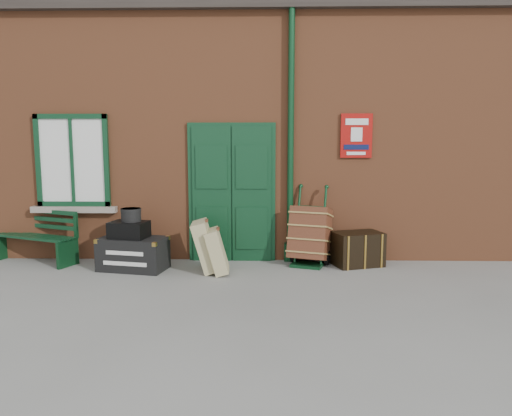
{
  "coord_description": "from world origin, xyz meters",
  "views": [
    {
      "loc": [
        0.29,
        -6.61,
        2.02
      ],
      "look_at": [
        0.12,
        0.6,
        1.0
      ],
      "focal_mm": 35.0,
      "sensor_mm": 36.0,
      "label": 1
    }
  ],
  "objects_px": {
    "houdini_trunk": "(133,254)",
    "porter_trolley": "(310,235)",
    "bench": "(38,235)",
    "dark_trunk": "(358,249)"
  },
  "relations": [
    {
      "from": "bench",
      "to": "porter_trolley",
      "type": "height_order",
      "value": "porter_trolley"
    },
    {
      "from": "porter_trolley",
      "to": "dark_trunk",
      "type": "xyz_separation_m",
      "value": [
        0.76,
        -0.05,
        -0.21
      ]
    },
    {
      "from": "porter_trolley",
      "to": "dark_trunk",
      "type": "bearing_deg",
      "value": 14.71
    },
    {
      "from": "houdini_trunk",
      "to": "porter_trolley",
      "type": "xyz_separation_m",
      "value": [
        2.74,
        0.4,
        0.23
      ]
    },
    {
      "from": "porter_trolley",
      "to": "bench",
      "type": "bearing_deg",
      "value": -162.32
    },
    {
      "from": "houdini_trunk",
      "to": "porter_trolley",
      "type": "bearing_deg",
      "value": 19.56
    },
    {
      "from": "houdini_trunk",
      "to": "porter_trolley",
      "type": "height_order",
      "value": "porter_trolley"
    },
    {
      "from": "houdini_trunk",
      "to": "porter_trolley",
      "type": "distance_m",
      "value": 2.78
    },
    {
      "from": "houdini_trunk",
      "to": "bench",
      "type": "bearing_deg",
      "value": 175.42
    },
    {
      "from": "bench",
      "to": "porter_trolley",
      "type": "relative_size",
      "value": 1.19
    }
  ]
}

